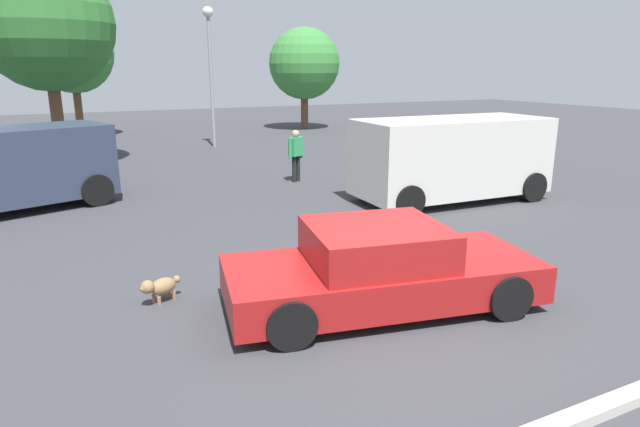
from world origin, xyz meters
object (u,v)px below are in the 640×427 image
object	(u,v)px
dog	(160,287)
pedestrian	(296,151)
van_white	(451,157)
sedan_foreground	(380,269)
suv_dark	(6,167)
light_post_near	(210,52)

from	to	relation	value
dog	pedestrian	world-z (taller)	pedestrian
van_white	dog	bearing A→B (deg)	-155.94
sedan_foreground	suv_dark	distance (m)	9.86
suv_dark	van_white	bearing A→B (deg)	-38.35
van_white	sedan_foreground	bearing A→B (deg)	-135.21
van_white	light_post_near	size ratio (longest dim) A/B	0.87
dog	van_white	xyz separation A→B (m)	(7.93, 3.19, 0.90)
sedan_foreground	suv_dark	size ratio (longest dim) A/B	0.95
van_white	suv_dark	bearing A→B (deg)	161.96
van_white	light_post_near	bearing A→B (deg)	105.28
sedan_foreground	light_post_near	bearing A→B (deg)	93.19
suv_dark	pedestrian	xyz separation A→B (m)	(7.55, 0.21, -0.16)
dog	pedestrian	distance (m)	8.93
pedestrian	sedan_foreground	bearing A→B (deg)	140.19
dog	light_post_near	world-z (taller)	light_post_near
light_post_near	pedestrian	bearing A→B (deg)	-88.35
sedan_foreground	pedestrian	bearing A→B (deg)	84.71
van_white	pedestrian	bearing A→B (deg)	125.63
sedan_foreground	light_post_near	distance (m)	17.42
pedestrian	light_post_near	distance (m)	8.83
sedan_foreground	dog	distance (m)	3.22
dog	light_post_near	distance (m)	16.66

